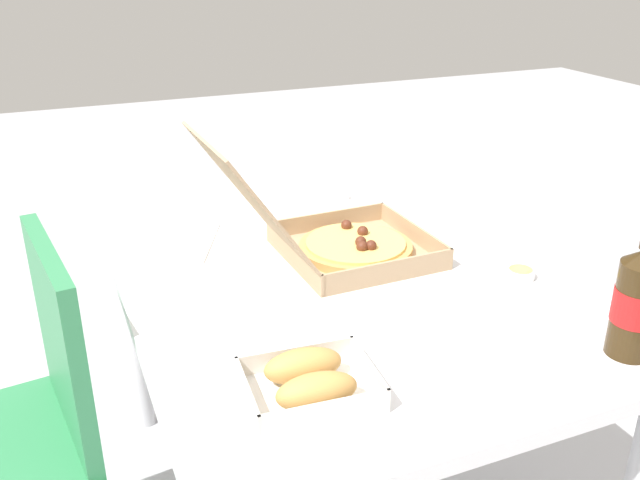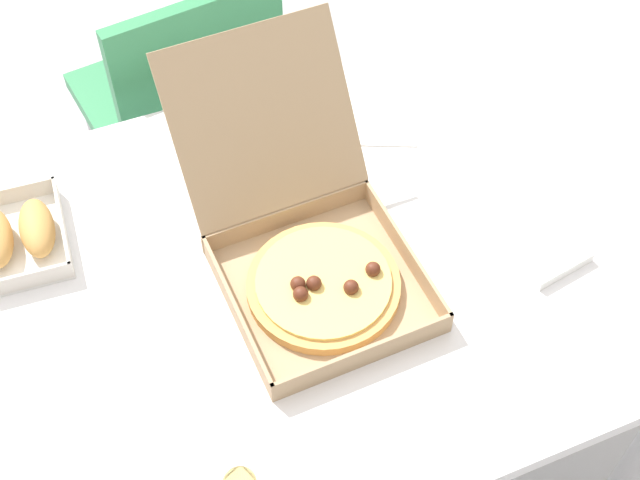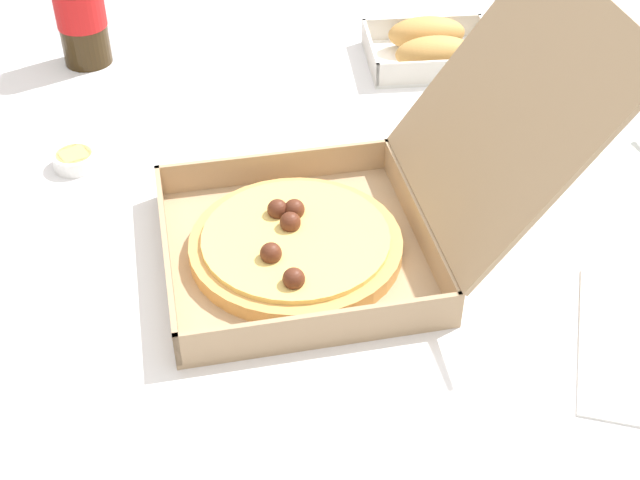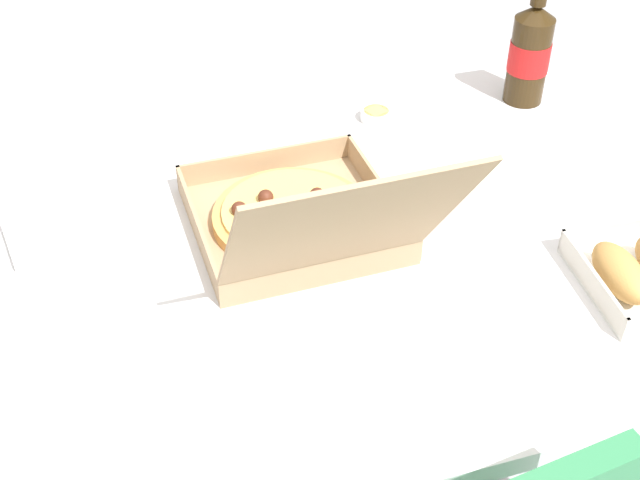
{
  "view_description": "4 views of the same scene",
  "coord_description": "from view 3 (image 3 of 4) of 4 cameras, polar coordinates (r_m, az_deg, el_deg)",
  "views": [
    {
      "loc": [
        -1.19,
        0.52,
        1.32
      ],
      "look_at": [
        0.04,
        0.01,
        0.73
      ],
      "focal_mm": 38.62,
      "sensor_mm": 36.0,
      "label": 1
    },
    {
      "loc": [
        -0.3,
        -0.77,
        1.84
      ],
      "look_at": [
        0.02,
        -0.0,
        0.76
      ],
      "focal_mm": 49.48,
      "sensor_mm": 36.0,
      "label": 2
    },
    {
      "loc": [
        0.75,
        -0.16,
        1.35
      ],
      "look_at": [
        0.0,
        -0.03,
        0.72
      ],
      "focal_mm": 49.12,
      "sensor_mm": 36.0,
      "label": 3
    },
    {
      "loc": [
        0.26,
        0.92,
        1.48
      ],
      "look_at": [
        -0.02,
        0.02,
        0.72
      ],
      "focal_mm": 47.23,
      "sensor_mm": 36.0,
      "label": 4
    }
  ],
  "objects": [
    {
      "name": "dipping_sauce_cup",
      "position": [
        1.17,
        -15.69,
        5.09
      ],
      "size": [
        0.06,
        0.06,
        0.02
      ],
      "color": "white",
      "rests_on": "dining_table"
    },
    {
      "name": "pizza_box_open",
      "position": [
        0.97,
        0.92,
        1.27
      ],
      "size": [
        0.3,
        0.47,
        0.29
      ],
      "color": "tan",
      "rests_on": "dining_table"
    },
    {
      "name": "cola_bottle",
      "position": [
        1.38,
        -15.45,
        14.62
      ],
      "size": [
        0.07,
        0.07,
        0.22
      ],
      "color": "#33230F",
      "rests_on": "dining_table"
    },
    {
      "name": "bread_side_box",
      "position": [
        1.37,
        7.21,
        12.4
      ],
      "size": [
        0.16,
        0.2,
        0.06
      ],
      "color": "white",
      "rests_on": "dining_table"
    },
    {
      "name": "dining_table",
      "position": [
        1.05,
        1.51,
        -3.71
      ],
      "size": [
        1.22,
        0.86,
        0.7
      ],
      "color": "white",
      "rests_on": "ground_plane"
    }
  ]
}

